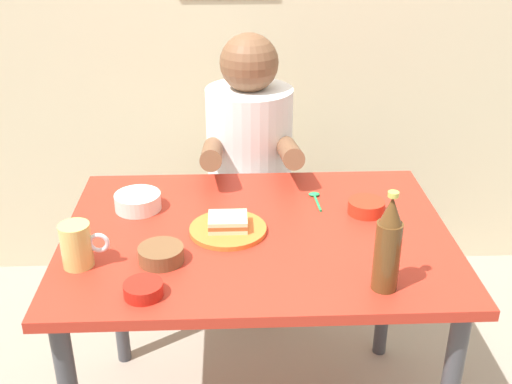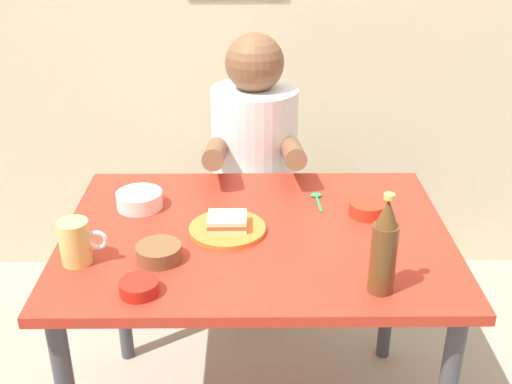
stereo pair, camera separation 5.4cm
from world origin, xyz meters
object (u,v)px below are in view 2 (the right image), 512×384
(dining_table, at_px, (256,259))
(person_seated, at_px, (254,143))
(beer_mug, at_px, (76,242))
(stool, at_px, (254,238))
(sandwich, at_px, (227,222))
(plate_orange, at_px, (227,229))
(sauce_bowl_chili, at_px, (367,208))
(beer_bottle, at_px, (384,248))

(dining_table, bearing_deg, person_seated, 90.29)
(dining_table, distance_m, person_seated, 0.63)
(person_seated, bearing_deg, beer_mug, -120.81)
(person_seated, distance_m, beer_mug, 0.91)
(dining_table, bearing_deg, stool, 90.28)
(stool, distance_m, sandwich, 0.76)
(plate_orange, height_order, beer_mug, beer_mug)
(dining_table, relative_size, sauce_bowl_chili, 10.00)
(plate_orange, distance_m, beer_bottle, 0.49)
(dining_table, height_order, person_seated, person_seated)
(sandwich, relative_size, sauce_bowl_chili, 1.00)
(sandwich, xyz_separation_m, beer_bottle, (0.38, -0.29, 0.09))
(stool, bearing_deg, sauce_bowl_chili, -57.68)
(sandwich, xyz_separation_m, sauce_bowl_chili, (0.42, 0.10, -0.01))
(beer_mug, bearing_deg, sandwich, 22.30)
(person_seated, xyz_separation_m, beer_mug, (-0.46, -0.78, 0.03))
(stool, bearing_deg, beer_bottle, -71.84)
(plate_orange, distance_m, beer_mug, 0.42)
(person_seated, bearing_deg, dining_table, -89.71)
(sandwich, bearing_deg, sauce_bowl_chili, 13.44)
(dining_table, bearing_deg, plate_orange, -178.87)
(dining_table, relative_size, person_seated, 1.53)
(dining_table, relative_size, beer_bottle, 4.20)
(beer_mug, height_order, sauce_bowl_chili, beer_mug)
(sandwich, distance_m, beer_mug, 0.42)
(beer_mug, xyz_separation_m, sauce_bowl_chili, (0.80, 0.26, -0.04))
(person_seated, distance_m, sandwich, 0.63)
(sandwich, height_order, sauce_bowl_chili, sandwich)
(person_seated, height_order, plate_orange, person_seated)
(stool, xyz_separation_m, plate_orange, (-0.08, -0.63, 0.40))
(plate_orange, xyz_separation_m, sauce_bowl_chili, (0.42, 0.10, 0.02))
(sauce_bowl_chili, bearing_deg, dining_table, -163.67)
(dining_table, distance_m, plate_orange, 0.13)
(beer_bottle, bearing_deg, beer_mug, 170.11)
(plate_orange, bearing_deg, stool, 82.88)
(sandwich, height_order, beer_mug, beer_mug)
(dining_table, xyz_separation_m, plate_orange, (-0.08, -0.00, 0.10))
(beer_bottle, bearing_deg, dining_table, 135.60)
(stool, xyz_separation_m, beer_bottle, (0.30, -0.92, 0.51))
(beer_mug, bearing_deg, stool, 59.55)
(plate_orange, relative_size, beer_mug, 1.75)
(dining_table, height_order, beer_mug, beer_mug)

